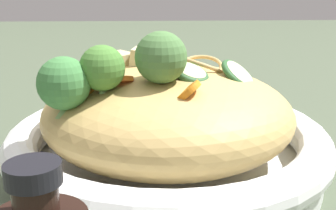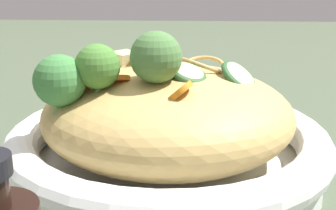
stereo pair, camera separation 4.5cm
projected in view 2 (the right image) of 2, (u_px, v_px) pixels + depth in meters
ground_plane at (168, 175)px, 0.47m from camera, size 3.00×3.00×0.00m
serving_bowl at (168, 149)px, 0.46m from camera, size 0.33×0.33×0.06m
noodle_heap at (168, 114)px, 0.45m from camera, size 0.25×0.25×0.10m
broccoli_florets at (106, 70)px, 0.39m from camera, size 0.14×0.07×0.08m
carrot_coins at (124, 86)px, 0.40m from camera, size 0.12×0.06×0.02m
zucchini_slices at (168, 68)px, 0.45m from camera, size 0.18×0.11×0.04m
chicken_chunks at (114, 69)px, 0.45m from camera, size 0.09×0.11×0.04m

